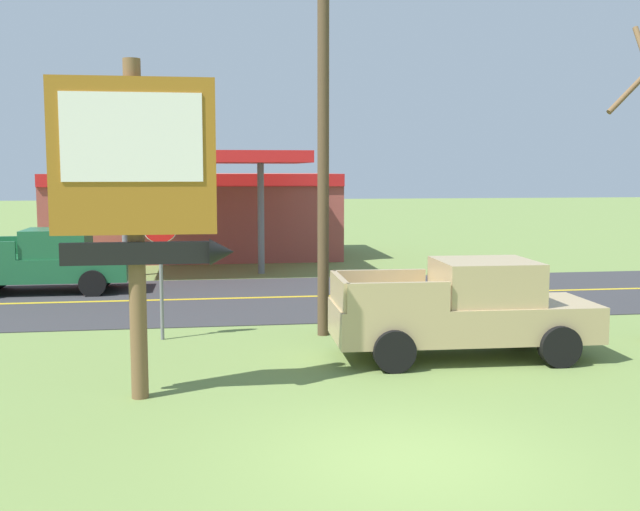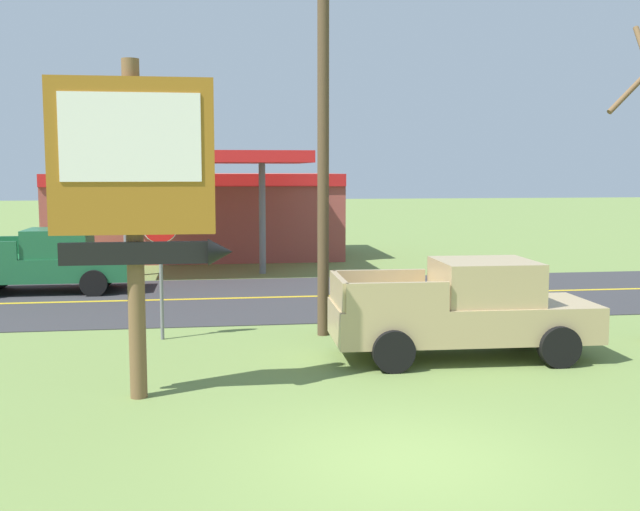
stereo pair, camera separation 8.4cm
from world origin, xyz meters
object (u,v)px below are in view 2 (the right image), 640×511
pickup_tan_parked_on_lawn (466,310)px  utility_pole (323,112)px  stop_sign (161,249)px  gas_station (198,212)px  pickup_green_on_road (46,261)px  motel_sign (137,185)px

pickup_tan_parked_on_lawn → utility_pole: bearing=135.4°
stop_sign → gas_station: (0.56, 16.35, -0.08)m
pickup_tan_parked_on_lawn → pickup_green_on_road: 13.99m
utility_pole → pickup_green_on_road: utility_pole is taller
motel_sign → gas_station: motel_sign is taller
stop_sign → pickup_tan_parked_on_lawn: size_ratio=0.56×
stop_sign → pickup_green_on_road: 8.29m
stop_sign → pickup_tan_parked_on_lawn: 6.70m
gas_station → pickup_tan_parked_on_lawn: (5.56, -18.86, -0.98)m
stop_sign → utility_pole: utility_pole is taller
motel_sign → pickup_green_on_road: (-3.85, 11.78, -2.56)m
stop_sign → pickup_tan_parked_on_lawn: stop_sign is taller
motel_sign → gas_station: size_ratio=0.46×
stop_sign → utility_pole: size_ratio=0.31×
gas_station → pickup_tan_parked_on_lawn: bearing=-73.6°
motel_sign → pickup_green_on_road: 12.65m
pickup_tan_parked_on_lawn → stop_sign: bearing=157.7°
utility_pole → pickup_green_on_road: size_ratio=1.83×
motel_sign → pickup_green_on_road: bearing=108.1°
pickup_green_on_road → stop_sign: bearing=-61.6°
stop_sign → gas_station: size_ratio=0.25×
stop_sign → utility_pole: (3.61, -0.03, 3.01)m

